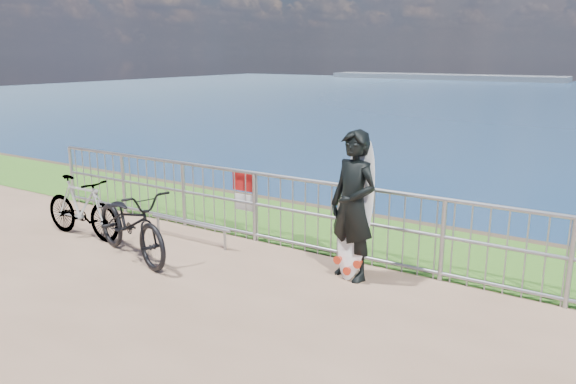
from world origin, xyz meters
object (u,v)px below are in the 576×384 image
Objects in this scene: bicycle_near at (131,223)px; bicycle_far at (82,207)px; surfboard at (355,214)px; surfer at (353,206)px.

bicycle_near is 1.20× the size of bicycle_far.
surfboard is 1.13× the size of bicycle_far.
bicycle_far is at bearing -151.31° from surfer.
surfer is 1.18× the size of bicycle_far.
surfboard is 0.94× the size of bicycle_near.
bicycle_near is at bearing -160.19° from surfboard.
surfer is 1.05× the size of surfboard.
surfer is at bearing -80.46° from bicycle_far.
bicycle_far is (-1.39, 0.23, -0.03)m from bicycle_near.
surfer reaches higher than surfboard.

